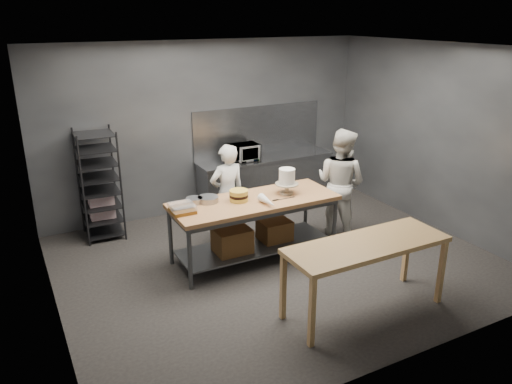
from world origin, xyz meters
TOP-DOWN VIEW (x-y plane):
  - ground at (0.00, 0.00)m, footprint 6.00×6.00m
  - back_wall at (0.00, 2.50)m, footprint 6.00×0.04m
  - work_table at (-0.27, 0.26)m, footprint 2.40×0.90m
  - near_counter at (0.29, -1.56)m, footprint 2.00×0.70m
  - back_counter at (1.00, 2.18)m, footprint 2.60×0.60m
  - splashback_panel at (1.00, 2.48)m, footprint 2.60×0.02m
  - speed_rack at (-2.03, 2.10)m, footprint 0.63×0.67m
  - chef_behind at (-0.33, 0.99)m, footprint 0.59×0.41m
  - chef_right at (1.39, 0.42)m, footprint 0.93×1.03m
  - microwave at (0.53, 2.18)m, footprint 0.54×0.37m
  - frosted_cake_stand at (0.29, 0.27)m, footprint 0.34×0.34m
  - layer_cake at (-0.46, 0.32)m, footprint 0.26×0.26m
  - cake_pans at (-0.93, 0.51)m, footprint 0.45×0.31m
  - piping_bag at (-0.19, -0.03)m, footprint 0.13×0.38m
  - offset_spatula at (0.09, 0.09)m, footprint 0.36×0.02m
  - pastry_clamshells at (-1.30, 0.29)m, footprint 0.31×0.34m

SIDE VIEW (x-z plane):
  - ground at x=0.00m, z-range 0.00..0.00m
  - back_counter at x=1.00m, z-range 0.00..0.90m
  - work_table at x=-0.27m, z-range 0.11..1.03m
  - chef_behind at x=-0.33m, z-range 0.00..1.57m
  - near_counter at x=0.29m, z-range 0.36..1.26m
  - speed_rack at x=-2.03m, z-range -0.02..1.73m
  - chef_right at x=1.39m, z-range 0.00..1.74m
  - offset_spatula at x=0.09m, z-range 0.92..0.93m
  - cake_pans at x=-0.93m, z-range 0.92..0.99m
  - pastry_clamshells at x=-1.30m, z-range 0.92..1.03m
  - piping_bag at x=-0.19m, z-range 0.92..1.04m
  - layer_cake at x=-0.46m, z-range 0.92..1.08m
  - microwave at x=0.53m, z-range 0.90..1.20m
  - frosted_cake_stand at x=0.29m, z-range 0.96..1.34m
  - splashback_panel at x=1.00m, z-range 0.90..1.80m
  - back_wall at x=0.00m, z-range 0.00..3.00m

